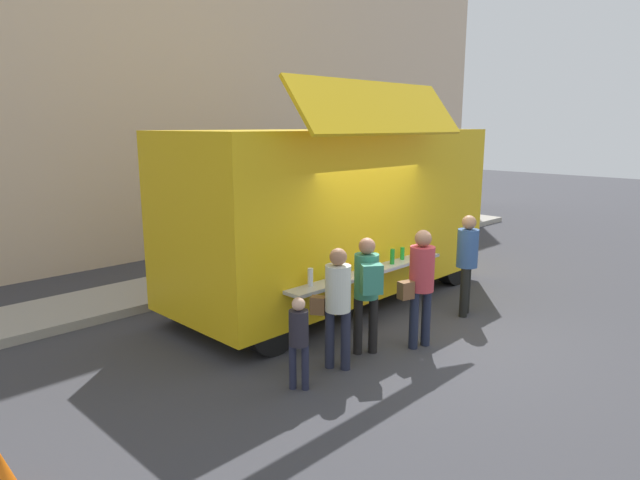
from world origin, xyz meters
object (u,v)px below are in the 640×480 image
trash_bin (381,230)px  customer_front_ordering (421,279)px  customer_extra_browsing (467,256)px  child_near_queue (299,335)px  customer_rear_waiting (337,298)px  food_truck_main (337,210)px  customer_mid_with_backpack (367,284)px

trash_bin → customer_front_ordering: size_ratio=0.50×
customer_extra_browsing → child_near_queue: 3.82m
customer_front_ordering → customer_rear_waiting: customer_front_ordering is taller
trash_bin → customer_extra_browsing: (-3.23, -4.43, 0.59)m
food_truck_main → trash_bin: bearing=28.3°
customer_front_ordering → customer_rear_waiting: (-1.36, 0.35, -0.06)m
food_truck_main → customer_extra_browsing: size_ratio=3.66×
food_truck_main → trash_bin: (4.17, 2.32, -1.25)m
trash_bin → child_near_queue: 8.31m
food_truck_main → customer_front_ordering: 2.56m
trash_bin → customer_mid_with_backpack: 7.14m
food_truck_main → customer_mid_with_backpack: size_ratio=3.76×
customer_extra_browsing → child_near_queue: bearing=68.9°
trash_bin → customer_rear_waiting: bearing=-145.5°
customer_mid_with_backpack → child_near_queue: (-1.38, -0.10, -0.32)m
food_truck_main → customer_mid_with_backpack: bearing=-127.7°
customer_mid_with_backpack → customer_rear_waiting: customer_mid_with_backpack is taller
food_truck_main → customer_extra_browsing: (0.94, -2.11, -0.65)m
customer_rear_waiting → child_near_queue: size_ratio=1.40×
trash_bin → customer_front_ordering: 6.82m
trash_bin → child_near_queue: child_near_queue is taller
trash_bin → customer_rear_waiting: customer_rear_waiting is taller
customer_front_ordering → customer_mid_with_backpack: size_ratio=1.04×
trash_bin → customer_front_ordering: customer_front_ordering is taller
customer_front_ordering → customer_rear_waiting: 1.41m
food_truck_main → customer_rear_waiting: (-2.12, -2.01, -0.71)m
customer_extra_browsing → food_truck_main: bearing=3.1°
customer_rear_waiting → child_near_queue: bearing=156.4°
trash_bin → customer_rear_waiting: 7.66m
customer_mid_with_backpack → customer_extra_browsing: customer_extra_browsing is taller
child_near_queue → food_truck_main: bearing=-0.3°
customer_front_ordering → customer_mid_with_backpack: (-0.74, 0.37, -0.01)m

